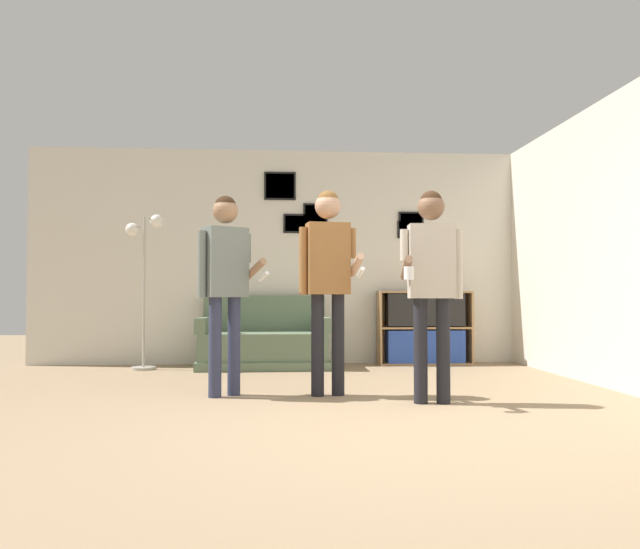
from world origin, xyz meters
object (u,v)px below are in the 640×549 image
object	(u,v)px
bookshelf	(425,328)
floor_lamp	(144,262)
person_player_foreground_center	(328,268)
couch	(264,343)
person_watcher_holding_cup	(431,272)
person_player_foreground_left	(225,272)

from	to	relation	value
bookshelf	floor_lamp	bearing A→B (deg)	-174.86
floor_lamp	person_player_foreground_center	xyz separation A→B (m)	(1.98, -2.03, -0.15)
couch	bookshelf	size ratio (longest dim) A/B	1.32
floor_lamp	person_watcher_holding_cup	world-z (taller)	floor_lamp
person_player_foreground_center	couch	bearing A→B (deg)	105.36
floor_lamp	person_player_foreground_left	world-z (taller)	floor_lamp
floor_lamp	person_player_foreground_left	distance (m)	2.29
person_player_foreground_left	person_player_foreground_center	bearing A→B (deg)	-1.97
couch	floor_lamp	size ratio (longest dim) A/B	0.86
floor_lamp	person_player_foreground_center	world-z (taller)	floor_lamp
person_player_foreground_center	person_watcher_holding_cup	bearing A→B (deg)	-28.99
person_player_foreground_left	floor_lamp	bearing A→B (deg)	118.71
floor_lamp	person_player_foreground_left	size ratio (longest dim) A/B	1.05
couch	floor_lamp	xyz separation A→B (m)	(-1.39, -0.11, 0.96)
person_player_foreground_left	person_player_foreground_center	world-z (taller)	person_player_foreground_center
couch	person_player_foreground_left	xyz separation A→B (m)	(-0.29, -2.11, 0.77)
floor_lamp	bookshelf	bearing A→B (deg)	5.14
person_player_foreground_left	couch	bearing A→B (deg)	82.10
bookshelf	floor_lamp	size ratio (longest dim) A/B	0.65
floor_lamp	person_player_foreground_left	xyz separation A→B (m)	(1.10, -2.00, -0.19)
couch	person_player_foreground_left	bearing A→B (deg)	-97.90
person_player_foreground_left	bookshelf	bearing A→B (deg)	45.25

